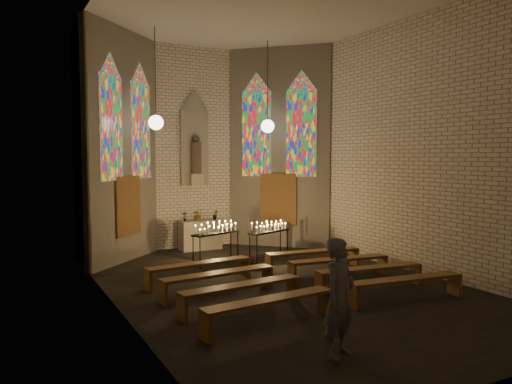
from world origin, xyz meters
TOP-DOWN VIEW (x-y plane):
  - floor at (0.00, 0.00)m, footprint 12.00×12.00m
  - room at (-0.00, 3.37)m, footprint 8.22×12.43m
  - altar at (0.00, 5.45)m, footprint 1.40×0.60m
  - flower_vase_left at (-0.55, 5.47)m, footprint 0.20×0.17m
  - flower_vase_center at (-0.06, 5.48)m, footprint 0.44×0.41m
  - flower_vase_right at (0.55, 5.40)m, footprint 0.22×0.19m
  - aisle_flower_pot at (0.15, 1.83)m, footprint 0.27×0.27m
  - votive_stand_left at (-0.46, 2.99)m, footprint 1.65×0.90m
  - votive_stand_right at (1.23, 2.80)m, footprint 1.58×0.87m
  - pew_left_0 at (-1.71, 1.11)m, footprint 2.82×0.68m
  - pew_right_0 at (1.71, 1.11)m, footprint 2.82×0.68m
  - pew_left_1 at (-1.71, -0.09)m, footprint 2.82×0.68m
  - pew_right_1 at (1.71, -0.09)m, footprint 2.82×0.68m
  - pew_left_2 at (-1.71, -1.29)m, footprint 2.82×0.68m
  - pew_right_2 at (1.71, -1.29)m, footprint 2.82×0.68m
  - pew_left_3 at (-1.71, -2.49)m, footprint 2.82×0.68m
  - pew_right_3 at (1.71, -2.49)m, footprint 2.82×0.68m
  - visitor at (-1.42, -4.23)m, footprint 0.81×0.69m

SIDE VIEW (x-z plane):
  - floor at x=0.00m, z-range 0.00..0.00m
  - aisle_flower_pot at x=0.15m, z-range 0.00..0.43m
  - pew_left_0 at x=-1.71m, z-range 0.17..0.71m
  - pew_right_0 at x=1.71m, z-range 0.17..0.71m
  - pew_left_1 at x=-1.71m, z-range 0.17..0.71m
  - pew_right_1 at x=1.71m, z-range 0.17..0.71m
  - pew_left_2 at x=-1.71m, z-range 0.17..0.71m
  - pew_right_2 at x=1.71m, z-range 0.17..0.71m
  - pew_left_3 at x=-1.71m, z-range 0.17..0.71m
  - pew_right_3 at x=1.71m, z-range 0.17..0.71m
  - altar at x=0.00m, z-range 0.00..1.00m
  - visitor at x=-1.42m, z-range 0.00..1.90m
  - votive_stand_right at x=1.23m, z-range 0.41..1.54m
  - votive_stand_left at x=-0.46m, z-range 0.43..1.61m
  - flower_vase_left at x=-0.55m, z-range 1.00..1.34m
  - flower_vase_right at x=0.55m, z-range 1.00..1.36m
  - flower_vase_center at x=-0.06m, z-range 1.00..1.42m
  - room at x=0.00m, z-range 0.21..7.22m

